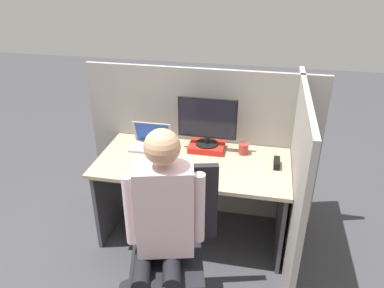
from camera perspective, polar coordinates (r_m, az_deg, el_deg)
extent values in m
plane|color=#3D3D42|center=(3.11, -1.32, -17.98)|extent=(12.00, 12.00, 0.00)
cube|color=gray|center=(3.32, 1.48, -0.08)|extent=(2.02, 0.04, 1.38)
cube|color=gray|center=(2.88, 15.36, -5.72)|extent=(0.04, 1.39, 1.38)
cube|color=tan|center=(2.96, 0.12, -2.90)|extent=(1.52, 0.74, 0.03)
cube|color=#4C4C51|center=(3.35, -12.20, -7.07)|extent=(0.03, 0.63, 0.71)
cube|color=#4C4C51|center=(3.13, 13.45, -10.05)|extent=(0.03, 0.63, 0.71)
cube|color=red|center=(3.11, 2.26, -0.45)|extent=(0.29, 0.21, 0.05)
cylinder|color=black|center=(3.10, 2.27, 0.08)|extent=(0.19, 0.19, 0.01)
cylinder|color=black|center=(3.08, 2.28, 0.69)|extent=(0.04, 0.04, 0.06)
cube|color=black|center=(3.00, 2.36, 3.94)|extent=(0.48, 0.02, 0.34)
cube|color=black|center=(2.99, 2.32, 3.84)|extent=(0.45, 0.00, 0.31)
cube|color=#99999E|center=(3.15, -6.31, -0.54)|extent=(0.33, 0.21, 0.02)
cube|color=silver|center=(3.16, -6.24, -0.23)|extent=(0.28, 0.11, 0.00)
cube|color=#99999E|center=(3.17, -6.02, 1.80)|extent=(0.33, 0.07, 0.20)
cube|color=#1E3D93|center=(3.16, -6.04, 1.76)|extent=(0.29, 0.06, 0.17)
ellipsoid|color=black|center=(2.93, -2.65, -2.58)|extent=(0.06, 0.05, 0.03)
cube|color=black|center=(2.94, 12.79, -2.84)|extent=(0.05, 0.14, 0.06)
cone|color=orange|center=(2.69, 3.05, -5.39)|extent=(0.04, 0.11, 0.04)
cylinder|color=green|center=(2.75, 3.27, -4.65)|extent=(0.02, 0.02, 0.02)
cylinder|color=gray|center=(2.69, -3.70, -20.92)|extent=(0.05, 0.05, 0.34)
cube|color=black|center=(2.55, -3.84, -17.85)|extent=(0.56, 0.56, 0.07)
cube|color=black|center=(2.51, -1.12, -8.92)|extent=(0.44, 0.16, 0.57)
cylinder|color=black|center=(2.42, -7.61, -18.10)|extent=(0.19, 0.34, 0.11)
cylinder|color=black|center=(2.41, -3.12, -18.08)|extent=(0.19, 0.34, 0.11)
cube|color=silver|center=(2.26, -4.19, -9.90)|extent=(0.38, 0.28, 0.59)
sphere|color=tan|center=(2.03, -4.58, -0.45)|extent=(0.20, 0.20, 0.20)
cylinder|color=silver|center=(2.27, -9.44, -9.95)|extent=(0.07, 0.07, 0.47)
cylinder|color=silver|center=(2.26, 1.09, -9.77)|extent=(0.07, 0.07, 0.47)
cylinder|color=#A3332D|center=(3.06, 7.85, -0.72)|extent=(0.08, 0.08, 0.09)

